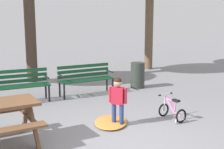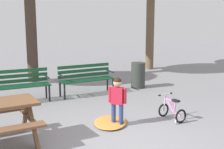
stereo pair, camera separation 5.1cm
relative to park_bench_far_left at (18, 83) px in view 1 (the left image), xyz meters
The scene contains 7 objects.
ground 3.85m from the park_bench_far_left, 73.12° to the right, with size 36.00×36.00×0.00m, color gray.
park_bench_far_left is the anchor object (origin of this frame).
park_bench_left 1.89m from the park_bench_far_left, ahead, with size 1.62×0.53×0.85m.
child_standing 3.10m from the park_bench_far_left, 60.78° to the right, with size 0.29×0.29×1.00m.
kids_bicycle 4.00m from the park_bench_far_left, 46.77° to the right, with size 0.42×0.59×0.54m.
leaf_pile 2.96m from the park_bench_far_left, 60.61° to the right, with size 0.96×0.67×0.07m, color #C68438.
trash_bin 3.68m from the park_bench_far_left, ahead, with size 0.44×0.44×0.80m, color #2D332D.
Camera 1 is at (-2.33, -4.28, 2.15)m, focal length 48.50 mm.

